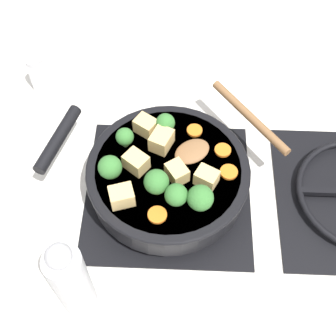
# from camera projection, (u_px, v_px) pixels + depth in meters

# --- Properties ---
(ground_plane) EXTENTS (2.40, 2.40, 0.00)m
(ground_plane) POSITION_uv_depth(u_px,v_px,m) (168.00, 192.00, 0.89)
(ground_plane) COLOR white
(front_burner_grate) EXTENTS (0.31, 0.31, 0.03)m
(front_burner_grate) POSITION_uv_depth(u_px,v_px,m) (168.00, 189.00, 0.88)
(front_burner_grate) COLOR black
(front_burner_grate) RESTS_ON ground_plane
(skillet_pan) EXTENTS (0.29, 0.39, 0.06)m
(skillet_pan) POSITION_uv_depth(u_px,v_px,m) (167.00, 175.00, 0.84)
(skillet_pan) COLOR black
(skillet_pan) RESTS_ON front_burner_grate
(wooden_spoon) EXTENTS (0.21, 0.22, 0.02)m
(wooden_spoon) POSITION_uv_depth(u_px,v_px,m) (224.00, 132.00, 0.86)
(wooden_spoon) COLOR brown
(wooden_spoon) RESTS_ON skillet_pan
(tofu_cube_center_large) EXTENTS (0.05, 0.05, 0.03)m
(tofu_cube_center_large) POSITION_uv_depth(u_px,v_px,m) (146.00, 126.00, 0.85)
(tofu_cube_center_large) COLOR #DBB770
(tofu_cube_center_large) RESTS_ON skillet_pan
(tofu_cube_near_handle) EXTENTS (0.05, 0.05, 0.03)m
(tofu_cube_near_handle) POSITION_uv_depth(u_px,v_px,m) (136.00, 163.00, 0.81)
(tofu_cube_near_handle) COLOR #DBB770
(tofu_cube_near_handle) RESTS_ON skillet_pan
(tofu_cube_east_chunk) EXTENTS (0.04, 0.05, 0.03)m
(tofu_cube_east_chunk) POSITION_uv_depth(u_px,v_px,m) (207.00, 178.00, 0.79)
(tofu_cube_east_chunk) COLOR #DBB770
(tofu_cube_east_chunk) RESTS_ON skillet_pan
(tofu_cube_west_chunk) EXTENTS (0.05, 0.05, 0.03)m
(tofu_cube_west_chunk) POSITION_uv_depth(u_px,v_px,m) (177.00, 172.00, 0.80)
(tofu_cube_west_chunk) COLOR #DBB770
(tofu_cube_west_chunk) RESTS_ON skillet_pan
(tofu_cube_back_piece) EXTENTS (0.04, 0.05, 0.03)m
(tofu_cube_back_piece) POSITION_uv_depth(u_px,v_px,m) (122.00, 196.00, 0.77)
(tofu_cube_back_piece) COLOR #DBB770
(tofu_cube_back_piece) RESTS_ON skillet_pan
(tofu_cube_front_piece) EXTENTS (0.05, 0.05, 0.03)m
(tofu_cube_front_piece) POSITION_uv_depth(u_px,v_px,m) (161.00, 140.00, 0.83)
(tofu_cube_front_piece) COLOR #DBB770
(tofu_cube_front_piece) RESTS_ON skillet_pan
(broccoli_floret_near_spoon) EXTENTS (0.04, 0.04, 0.05)m
(broccoli_floret_near_spoon) POSITION_uv_depth(u_px,v_px,m) (156.00, 182.00, 0.77)
(broccoli_floret_near_spoon) COLOR #709956
(broccoli_floret_near_spoon) RESTS_ON skillet_pan
(broccoli_floret_center_top) EXTENTS (0.03, 0.03, 0.04)m
(broccoli_floret_center_top) POSITION_uv_depth(u_px,v_px,m) (125.00, 137.00, 0.83)
(broccoli_floret_center_top) COLOR #709956
(broccoli_floret_center_top) RESTS_ON skillet_pan
(broccoli_floret_east_rim) EXTENTS (0.04, 0.04, 0.05)m
(broccoli_floret_east_rim) POSITION_uv_depth(u_px,v_px,m) (200.00, 198.00, 0.76)
(broccoli_floret_east_rim) COLOR #709956
(broccoli_floret_east_rim) RESTS_ON skillet_pan
(broccoli_floret_west_rim) EXTENTS (0.04, 0.04, 0.05)m
(broccoli_floret_west_rim) POSITION_uv_depth(u_px,v_px,m) (176.00, 195.00, 0.76)
(broccoli_floret_west_rim) COLOR #709956
(broccoli_floret_west_rim) RESTS_ON skillet_pan
(broccoli_floret_north_edge) EXTENTS (0.04, 0.04, 0.04)m
(broccoli_floret_north_edge) POSITION_uv_depth(u_px,v_px,m) (165.00, 123.00, 0.85)
(broccoli_floret_north_edge) COLOR #709956
(broccoli_floret_north_edge) RESTS_ON skillet_pan
(broccoli_floret_south_cluster) EXTENTS (0.04, 0.04, 0.05)m
(broccoli_floret_south_cluster) POSITION_uv_depth(u_px,v_px,m) (110.00, 167.00, 0.79)
(broccoli_floret_south_cluster) COLOR #709956
(broccoli_floret_south_cluster) RESTS_ON skillet_pan
(carrot_slice_orange_thin) EXTENTS (0.03, 0.03, 0.01)m
(carrot_slice_orange_thin) POSITION_uv_depth(u_px,v_px,m) (229.00, 172.00, 0.81)
(carrot_slice_orange_thin) COLOR orange
(carrot_slice_orange_thin) RESTS_ON skillet_pan
(carrot_slice_near_center) EXTENTS (0.03, 0.03, 0.01)m
(carrot_slice_near_center) POSITION_uv_depth(u_px,v_px,m) (157.00, 215.00, 0.77)
(carrot_slice_near_center) COLOR orange
(carrot_slice_near_center) RESTS_ON skillet_pan
(carrot_slice_edge_slice) EXTENTS (0.03, 0.03, 0.01)m
(carrot_slice_edge_slice) POSITION_uv_depth(u_px,v_px,m) (195.00, 130.00, 0.86)
(carrot_slice_edge_slice) COLOR orange
(carrot_slice_edge_slice) RESTS_ON skillet_pan
(carrot_slice_under_broccoli) EXTENTS (0.03, 0.03, 0.01)m
(carrot_slice_under_broccoli) POSITION_uv_depth(u_px,v_px,m) (223.00, 150.00, 0.84)
(carrot_slice_under_broccoli) COLOR orange
(carrot_slice_under_broccoli) RESTS_ON skillet_pan
(pepper_mill) EXTENTS (0.06, 0.06, 0.21)m
(pepper_mill) POSITION_uv_depth(u_px,v_px,m) (71.00, 280.00, 0.70)
(pepper_mill) COLOR #B2B2B7
(pepper_mill) RESTS_ON ground_plane
(salt_shaker) EXTENTS (0.04, 0.04, 0.09)m
(salt_shaker) POSITION_uv_depth(u_px,v_px,m) (38.00, 74.00, 1.00)
(salt_shaker) COLOR white
(salt_shaker) RESTS_ON ground_plane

